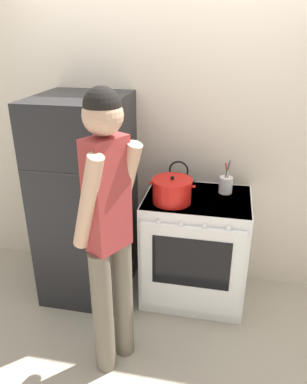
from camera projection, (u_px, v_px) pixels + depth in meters
The scene contains 8 objects.
ground_plane at pixel (164, 268), 3.49m from camera, with size 14.00×14.00×0.00m, color #B2A893.
wall_back at pixel (167, 134), 3.00m from camera, with size 10.00×0.06×2.55m.
refrigerator at pixel (86, 200), 2.95m from camera, with size 0.66×0.74×1.62m.
stove_range at pixel (195, 248), 2.96m from camera, with size 0.79×0.65×0.89m.
dutch_oven_pot at pixel (172, 191), 2.69m from camera, with size 0.33×0.29×0.20m.
tea_kettle at pixel (179, 181), 2.92m from camera, with size 0.25×0.20×0.24m.
utensil_jar at pixel (226, 184), 2.86m from camera, with size 0.10×0.10×0.27m.
person at pixel (109, 225), 2.13m from camera, with size 0.41×0.44×1.80m.
Camera 1 is at (0.49, -2.87, 2.06)m, focal length 35.00 mm.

